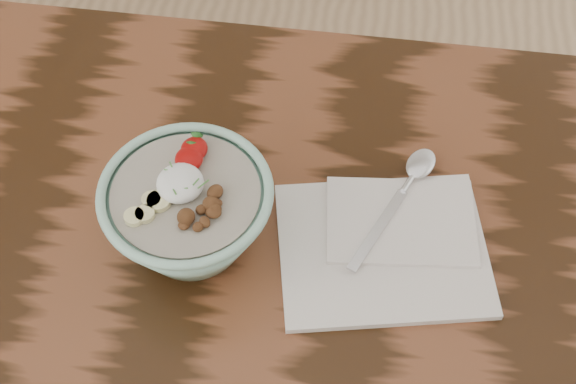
% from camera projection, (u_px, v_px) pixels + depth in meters
% --- Properties ---
extents(table, '(1.60, 0.90, 0.75)m').
position_uv_depth(table, '(176.00, 336.00, 0.98)').
color(table, black).
rests_on(table, ground).
extents(breakfast_bowl, '(0.19, 0.19, 0.13)m').
position_uv_depth(breakfast_bowl, '(189.00, 212.00, 0.89)').
color(breakfast_bowl, '#9BD0BA').
rests_on(breakfast_bowl, table).
extents(napkin, '(0.27, 0.24, 0.01)m').
position_uv_depth(napkin, '(387.00, 243.00, 0.94)').
color(napkin, white).
rests_on(napkin, table).
extents(spoon, '(0.10, 0.19, 0.01)m').
position_uv_depth(spoon, '(410.00, 180.00, 0.97)').
color(spoon, silver).
rests_on(spoon, napkin).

